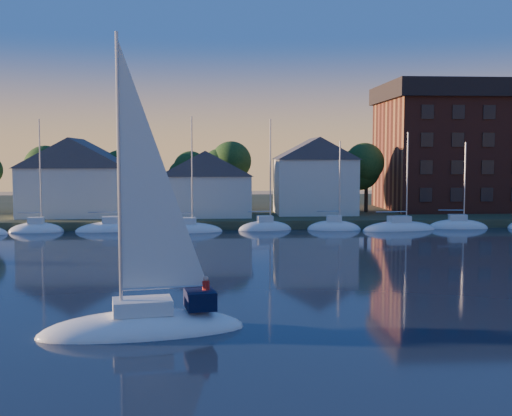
{
  "coord_description": "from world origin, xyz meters",
  "views": [
    {
      "loc": [
        -5.02,
        -23.03,
        8.58
      ],
      "look_at": [
        -2.04,
        22.0,
        4.84
      ],
      "focal_mm": 45.0,
      "sensor_mm": 36.0,
      "label": 1
    }
  ],
  "objects": [
    {
      "name": "hero_sailboat",
      "position": [
        -8.33,
        7.69,
        0.63
      ],
      "size": [
        10.4,
        4.92,
        15.38
      ],
      "rotation": [
        0.0,
        0.0,
        3.32
      ],
      "color": "white",
      "rests_on": "ground"
    },
    {
      "name": "ground",
      "position": [
        0.0,
        0.0,
        0.0
      ],
      "size": [
        260.0,
        260.0,
        0.0
      ],
      "primitive_type": "plane",
      "color": "black",
      "rests_on": "ground"
    },
    {
      "name": "moored_fleet",
      "position": [
        0.0,
        49.0,
        0.1
      ],
      "size": [
        87.5,
        2.4,
        12.05
      ],
      "color": "white",
      "rests_on": "ground"
    },
    {
      "name": "tree_line",
      "position": [
        2.0,
        63.0,
        7.18
      ],
      "size": [
        93.4,
        5.4,
        8.9
      ],
      "color": "#362418",
      "rests_on": "shoreline_land"
    },
    {
      "name": "clubhouse_centre",
      "position": [
        -6.0,
        57.0,
        5.13
      ],
      "size": [
        11.55,
        8.4,
        8.08
      ],
      "color": "silver",
      "rests_on": "shoreline_land"
    },
    {
      "name": "condo_block",
      "position": [
        34.0,
        64.95,
        9.79
      ],
      "size": [
        31.0,
        17.0,
        17.4
      ],
      "color": "brown",
      "rests_on": "shoreline_land"
    },
    {
      "name": "clubhouse_east",
      "position": [
        8.0,
        59.0,
        6.0
      ],
      "size": [
        10.5,
        8.4,
        9.8
      ],
      "color": "silver",
      "rests_on": "shoreline_land"
    },
    {
      "name": "wooden_dock",
      "position": [
        0.0,
        52.0,
        0.0
      ],
      "size": [
        120.0,
        3.0,
        1.0
      ],
      "primitive_type": "cube",
      "color": "brown",
      "rests_on": "ground"
    },
    {
      "name": "shoreline_land",
      "position": [
        0.0,
        75.0,
        0.0
      ],
      "size": [
        160.0,
        50.0,
        2.0
      ],
      "primitive_type": "cube",
      "color": "#343D23",
      "rests_on": "ground"
    },
    {
      "name": "clubhouse_west",
      "position": [
        -22.0,
        58.0,
        5.93
      ],
      "size": [
        13.65,
        9.45,
        9.64
      ],
      "color": "silver",
      "rests_on": "shoreline_land"
    }
  ]
}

